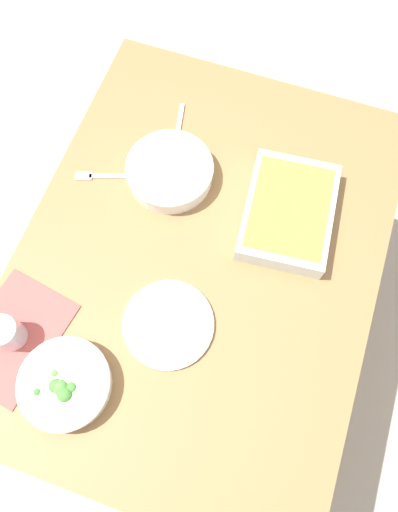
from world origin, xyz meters
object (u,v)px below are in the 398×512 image
object	(u,v)px
broccoli_bowl	(65,384)
drink_cup	(8,334)
stew_bowl	(170,171)
spoon_by_stew	(177,137)
baking_dish	(288,212)
fork_on_table	(103,176)
side_plate	(168,324)

from	to	relation	value
broccoli_bowl	drink_cup	xyz separation A→B (m)	(0.06, 0.17, 0.01)
stew_bowl	spoon_by_stew	xyz separation A→B (m)	(0.12, 0.03, -0.03)
baking_dish	fork_on_table	bearing A→B (deg)	95.13
drink_cup	fork_on_table	bearing A→B (deg)	-3.76
stew_bowl	side_plate	bearing A→B (deg)	-160.42
spoon_by_stew	fork_on_table	size ratio (longest dim) A/B	1.01
side_plate	spoon_by_stew	size ratio (longest dim) A/B	1.26
baking_dish	side_plate	world-z (taller)	baking_dish
baking_dish	drink_cup	xyz separation A→B (m)	(-0.52, 0.53, 0.00)
stew_bowl	spoon_by_stew	world-z (taller)	stew_bowl
stew_bowl	baking_dish	size ratio (longest dim) A/B	0.73
baking_dish	spoon_by_stew	bearing A→B (deg)	68.84
drink_cup	fork_on_table	world-z (taller)	drink_cup
drink_cup	spoon_by_stew	world-z (taller)	drink_cup
broccoli_bowl	fork_on_table	xyz separation A→B (m)	(0.53, 0.14, -0.03)
broccoli_bowl	baking_dish	size ratio (longest dim) A/B	0.66
side_plate	broccoli_bowl	bearing A→B (deg)	140.93
spoon_by_stew	fork_on_table	world-z (taller)	spoon_by_stew
broccoli_bowl	side_plate	xyz separation A→B (m)	(0.21, -0.17, -0.02)
drink_cup	side_plate	xyz separation A→B (m)	(0.15, -0.34, -0.03)
broccoli_bowl	drink_cup	bearing A→B (deg)	70.62
stew_bowl	drink_cup	bearing A→B (deg)	158.95
baking_dish	broccoli_bowl	bearing A→B (deg)	147.93
spoon_by_stew	baking_dish	bearing A→B (deg)	-111.16
stew_bowl	drink_cup	xyz separation A→B (m)	(-0.53, 0.20, 0.01)
stew_bowl	baking_dish	bearing A→B (deg)	-92.42
drink_cup	side_plate	distance (m)	0.37
spoon_by_stew	fork_on_table	bearing A→B (deg)	141.07
broccoli_bowl	fork_on_table	world-z (taller)	broccoli_bowl
broccoli_bowl	drink_cup	distance (m)	0.18
side_plate	fork_on_table	world-z (taller)	side_plate
baking_dish	spoon_by_stew	xyz separation A→B (m)	(0.14, 0.35, -0.03)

